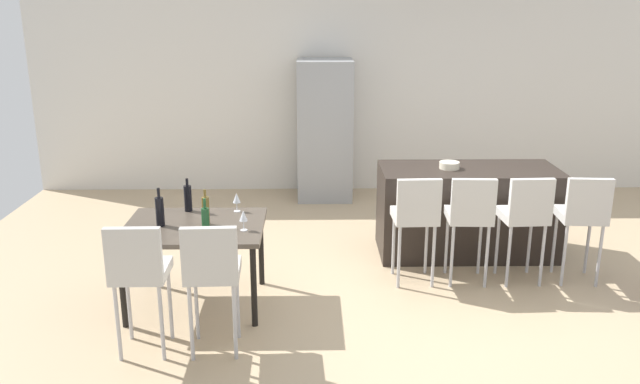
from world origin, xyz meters
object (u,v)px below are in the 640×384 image
object	(u,v)px
wine_glass_left	(243,216)
refrigerator	(325,130)
bar_chair_middle	(470,213)
bar_chair_right	(525,213)
bar_chair_left	(416,213)
wine_bottle_near	(206,210)
wine_bottle_far	(205,220)
kitchen_island	(467,211)
wine_bottle_inner	(160,211)
dining_table	(195,232)
fruit_bowl	(449,165)
wine_glass_middle	(237,198)
bar_chair_far	(583,212)
dining_chair_far	(212,268)
dining_chair_near	(139,268)
wine_bottle_end	(188,198)

from	to	relation	value
wine_glass_left	refrigerator	bearing A→B (deg)	77.53
bar_chair_middle	bar_chair_right	bearing A→B (deg)	0.00
bar_chair_middle	refrigerator	xyz separation A→B (m)	(-1.28, 2.82, 0.22)
bar_chair_middle	wine_glass_left	size ratio (longest dim) A/B	6.03
bar_chair_left	bar_chair_middle	xyz separation A→B (m)	(0.50, 0.00, 0.00)
wine_bottle_near	wine_bottle_far	size ratio (longest dim) A/B	1.04
kitchen_island	wine_glass_left	distance (m)	2.60
wine_bottle_inner	wine_glass_left	xyz separation A→B (m)	(0.72, -0.12, -0.01)
bar_chair_middle	dining_table	size ratio (longest dim) A/B	0.89
wine_bottle_near	fruit_bowl	xyz separation A→B (m)	(2.31, 1.17, 0.09)
wine_bottle_inner	wine_glass_middle	world-z (taller)	wine_bottle_inner
dining_table	wine_glass_left	bearing A→B (deg)	-18.36
bar_chair_far	refrigerator	xyz separation A→B (m)	(-2.33, 2.82, 0.22)
bar_chair_left	dining_chair_far	xyz separation A→B (m)	(-1.70, -1.24, 0.00)
refrigerator	wine_bottle_near	bearing A→B (deg)	-108.57
bar_chair_far	refrigerator	distance (m)	3.66
dining_chair_far	wine_bottle_inner	bearing A→B (deg)	124.00
wine_glass_middle	wine_bottle_near	bearing A→B (deg)	-122.86
refrigerator	kitchen_island	bearing A→B (deg)	-54.78
dining_chair_far	fruit_bowl	world-z (taller)	dining_chair_far
bar_chair_middle	bar_chair_far	size ratio (longest dim) A/B	1.00
bar_chair_right	bar_chair_middle	bearing A→B (deg)	-180.00
dining_table	wine_bottle_far	bearing A→B (deg)	-56.99
dining_chair_far	wine_bottle_inner	size ratio (longest dim) A/B	3.15
kitchen_island	bar_chair_left	distance (m)	1.05
bar_chair_middle	wine_bottle_near	bearing A→B (deg)	-170.38
bar_chair_left	refrigerator	bearing A→B (deg)	105.44
dining_chair_near	wine_glass_middle	size ratio (longest dim) A/B	6.03
bar_chair_right	refrigerator	distance (m)	3.35
bar_chair_left	wine_glass_left	world-z (taller)	bar_chair_left
bar_chair_right	bar_chair_left	bearing A→B (deg)	-180.00
bar_chair_right	refrigerator	bearing A→B (deg)	122.40
bar_chair_left	wine_bottle_near	world-z (taller)	bar_chair_left
dining_chair_far	wine_bottle_far	bearing A→B (deg)	102.14
kitchen_island	dining_chair_near	size ratio (longest dim) A/B	1.73
dining_chair_near	wine_bottle_far	size ratio (longest dim) A/B	3.53
dining_table	dining_chair_near	distance (m)	0.87
dining_table	dining_chair_far	bearing A→B (deg)	-72.09
dining_chair_far	fruit_bowl	bearing A→B (deg)	43.10
wine_bottle_end	wine_bottle_inner	size ratio (longest dim) A/B	0.92
bar_chair_far	kitchen_island	bearing A→B (deg)	138.72
bar_chair_far	dining_chair_far	xyz separation A→B (m)	(-3.24, -1.24, 0.00)
bar_chair_right	bar_chair_far	bearing A→B (deg)	0.01
refrigerator	bar_chair_far	bearing A→B (deg)	-50.48
wine_bottle_far	wine_bottle_inner	bearing A→B (deg)	155.76
bar_chair_middle	wine_bottle_near	size ratio (longest dim) A/B	3.40
wine_bottle_end	wine_bottle_near	size ratio (longest dim) A/B	0.99
wine_glass_left	wine_bottle_end	bearing A→B (deg)	136.53
bar_chair_right	fruit_bowl	xyz separation A→B (m)	(-0.56, 0.77, 0.26)
bar_chair_left	refrigerator	distance (m)	2.94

